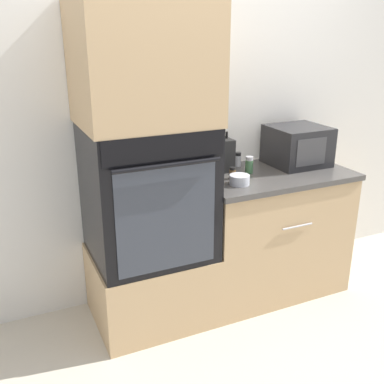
% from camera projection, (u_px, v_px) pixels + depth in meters
% --- Properties ---
extents(ground_plane, '(12.00, 12.00, 0.00)m').
position_uv_depth(ground_plane, '(222.00, 327.00, 2.79)').
color(ground_plane, beige).
extents(wall_back, '(8.00, 0.05, 2.50)m').
position_uv_depth(wall_back, '(181.00, 110.00, 2.91)').
color(wall_back, silver).
rests_on(wall_back, ground_plane).
extents(oven_cabinet_base, '(0.71, 0.60, 0.45)m').
position_uv_depth(oven_cabinet_base, '(151.00, 284.00, 2.83)').
color(oven_cabinet_base, tan).
rests_on(oven_cabinet_base, ground_plane).
extents(wall_oven, '(0.69, 0.64, 0.80)m').
position_uv_depth(wall_oven, '(148.00, 191.00, 2.62)').
color(wall_oven, black).
rests_on(wall_oven, oven_cabinet_base).
extents(oven_cabinet_upper, '(0.71, 0.60, 0.66)m').
position_uv_depth(oven_cabinet_upper, '(143.00, 62.00, 2.37)').
color(oven_cabinet_upper, tan).
rests_on(oven_cabinet_upper, wall_oven).
extents(counter_unit, '(1.03, 0.63, 0.86)m').
position_uv_depth(counter_unit, '(268.00, 231.00, 3.10)').
color(counter_unit, tan).
rests_on(counter_unit, ground_plane).
extents(microwave, '(0.37, 0.36, 0.26)m').
position_uv_depth(microwave, '(297.00, 146.00, 3.08)').
color(microwave, '#232326').
rests_on(microwave, counter_unit).
extents(knife_block, '(0.11, 0.15, 0.26)m').
position_uv_depth(knife_block, '(223.00, 154.00, 2.95)').
color(knife_block, black).
rests_on(knife_block, counter_unit).
extents(bowl, '(0.12, 0.12, 0.06)m').
position_uv_depth(bowl, '(239.00, 180.00, 2.70)').
color(bowl, silver).
rests_on(bowl, counter_unit).
extents(condiment_jar_near, '(0.04, 0.04, 0.10)m').
position_uv_depth(condiment_jar_near, '(238.00, 160.00, 3.06)').
color(condiment_jar_near, silver).
rests_on(condiment_jar_near, counter_unit).
extents(condiment_jar_mid, '(0.05, 0.05, 0.11)m').
position_uv_depth(condiment_jar_mid, '(249.00, 165.00, 2.91)').
color(condiment_jar_mid, '#427047').
rests_on(condiment_jar_mid, counter_unit).
extents(condiment_jar_far, '(0.04, 0.04, 0.08)m').
position_uv_depth(condiment_jar_far, '(232.00, 173.00, 2.80)').
color(condiment_jar_far, brown).
rests_on(condiment_jar_far, counter_unit).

